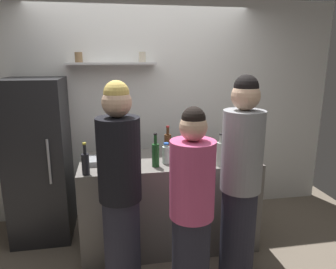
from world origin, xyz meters
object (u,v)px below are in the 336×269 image
Objects in this scene: water_bottle_plastic at (166,154)px; person_pink_top at (192,212)px; refrigerator at (40,160)px; baking_pan at (102,160)px; wine_bottle_pale_glass at (220,153)px; person_grey_hoodie at (240,183)px; person_blonde at (120,193)px; utensil_holder at (239,154)px; wine_bottle_dark_glass at (85,163)px; wine_bottle_green_glass at (156,154)px; wine_bottle_amber_glass at (168,144)px.

water_bottle_plastic is 0.13× the size of person_pink_top.
baking_pan is at bearing -31.10° from refrigerator.
wine_bottle_pale_glass is at bearing -17.30° from water_bottle_plastic.
baking_pan is at bearing -59.69° from person_grey_hoodie.
water_bottle_plastic is at bearing -108.91° from person_blonde.
utensil_holder reaches higher than baking_pan.
wine_bottle_dark_glass is (-0.13, -0.29, 0.08)m from baking_pan.
person_pink_top is at bearing -42.86° from refrigerator.
person_blonde is at bearing 65.91° from person_pink_top.
wine_bottle_green_glass is 1.02× the size of wine_bottle_pale_glass.
person_grey_hoodie reaches higher than refrigerator.
wine_bottle_dark_glass is 0.89m from wine_bottle_amber_glass.
person_pink_top reaches higher than wine_bottle_amber_glass.
wine_bottle_amber_glass reaches higher than water_bottle_plastic.
wine_bottle_dark_glass is (-1.49, -0.17, 0.05)m from utensil_holder.
wine_bottle_amber_glass is (0.80, 0.40, 0.02)m from wine_bottle_dark_glass.
person_blonde is at bearing -128.52° from wine_bottle_green_glass.
person_blonde is (-0.95, -0.35, -0.17)m from wine_bottle_pale_glass.
water_bottle_plastic is (0.61, -0.12, 0.07)m from baking_pan.
wine_bottle_amber_glass is at bearing 9.55° from baking_pan.
wine_bottle_pale_glass is (1.10, -0.27, 0.10)m from baking_pan.
person_grey_hoodie is (0.47, 0.20, 0.12)m from person_pink_top.
utensil_holder is 0.14× the size of person_pink_top.
person_grey_hoodie is (1.15, -0.65, -0.05)m from baking_pan.
utensil_holder is 1.02m from person_pink_top.
person_grey_hoodie is at bearing -35.05° from wine_bottle_green_glass.
water_bottle_plastic is at bearing 12.77° from wine_bottle_dark_glass.
wine_bottle_dark_glass reaches higher than utensil_holder.
person_grey_hoodie is at bearing -68.19° from person_pink_top.
refrigerator is 2.10m from utensil_holder.
wine_bottle_green_glass is 0.14m from water_bottle_plastic.
wine_bottle_dark_glass reaches higher than baking_pan.
wine_bottle_green_glass is at bearing -27.14° from refrigerator.
utensil_holder is 0.71× the size of wine_bottle_pale_glass.
wine_bottle_dark_glass is 1.02m from person_pink_top.
person_blonde reaches higher than wine_bottle_amber_glass.
person_grey_hoodie reaches higher than water_bottle_plastic.
wine_bottle_green_glass is at bearing -65.18° from person_grey_hoodie.
wine_bottle_pale_glass is (-0.26, -0.16, 0.07)m from utensil_holder.
refrigerator is 1.33m from wine_bottle_green_glass.
utensil_holder is at bearing 0.20° from water_bottle_plastic.
utensil_holder is 0.12× the size of person_grey_hoodie.
refrigerator is at bearing -60.26° from person_grey_hoodie.
refrigerator reaches higher than wine_bottle_green_glass.
refrigerator is at bearing -28.09° from person_blonde.
refrigerator reaches higher than wine_bottle_amber_glass.
water_bottle_plastic is (-0.75, -0.00, 0.04)m from utensil_holder.
wine_bottle_dark_glass is at bearing -45.95° from person_grey_hoodie.
utensil_holder is 0.77× the size of wine_bottle_dark_glass.
water_bottle_plastic is at bearing 32.81° from wine_bottle_green_glass.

